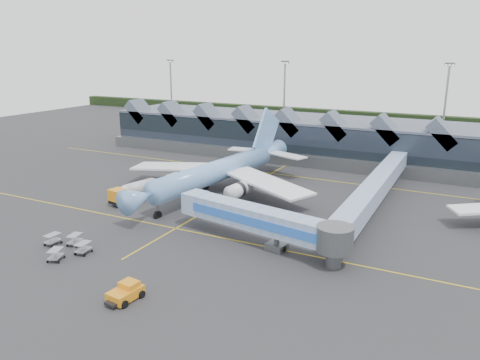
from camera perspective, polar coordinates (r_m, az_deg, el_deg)
The scene contains 10 objects.
ground at distance 76.63m, azimuth -4.43°, elevation -3.96°, with size 260.00×260.00×0.00m, color #2B2C2E.
taxi_stripes at distance 84.86m, azimuth -0.93°, elevation -1.95°, with size 120.00×60.00×0.01m.
tree_line_far at distance 177.19m, azimuth 14.51°, elevation 7.45°, with size 260.00×4.00×4.00m, color black.
terminal at distance 118.82m, azimuth 5.37°, elevation 5.49°, with size 90.00×22.25×12.52m.
light_masts at distance 126.09m, azimuth 19.36°, elevation 8.77°, with size 132.40×42.56×22.45m.
main_airliner at distance 85.88m, azimuth -2.46°, elevation 1.20°, with size 38.84×44.99×14.45m.
jet_bridge at distance 62.05m, azimuth 3.60°, elevation -5.20°, with size 26.18×8.27×5.38m.
fuel_truck at distance 83.75m, azimuth -12.68°, elevation -1.25°, with size 4.24×9.94×3.31m.
pushback_tug at distance 52.28m, azimuth -13.76°, elevation -13.16°, with size 2.98×4.34×1.83m.
baggage_carts at distance 66.12m, azimuth -20.36°, elevation -7.42°, with size 7.37×7.09×1.49m.
Camera 1 is at (37.94, -61.46, 25.58)m, focal length 35.00 mm.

